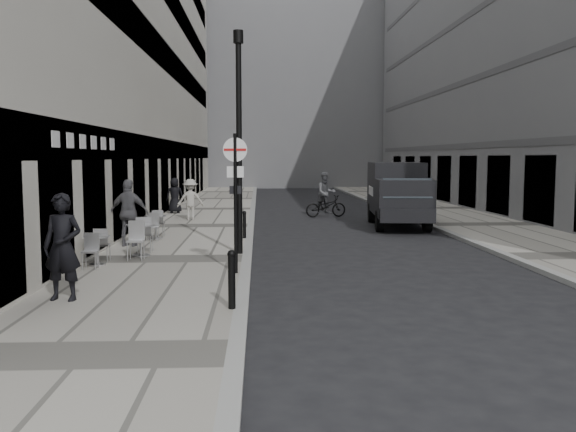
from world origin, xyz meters
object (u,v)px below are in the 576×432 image
at_px(lamppost, 239,131).
at_px(sign_post, 235,184).
at_px(cyclist, 326,200).
at_px(panel_van, 397,191).
at_px(walking_man, 63,247).

bearing_deg(lamppost, sign_post, -90.00).
bearing_deg(cyclist, panel_van, -71.21).
bearing_deg(cyclist, walking_man, -125.46).
distance_m(walking_man, cyclist, 17.69).
distance_m(panel_van, cyclist, 4.55).
bearing_deg(panel_van, lamppost, -123.48).
height_order(walking_man, sign_post, sign_post).
relative_size(lamppost, cyclist, 2.89).
bearing_deg(panel_van, walking_man, -119.92).
xyz_separation_m(sign_post, lamppost, (0.00, 2.79, 1.28)).
bearing_deg(panel_van, sign_post, -114.87).
xyz_separation_m(walking_man, panel_van, (9.01, 12.61, 0.31)).
height_order(lamppost, cyclist, lamppost).
relative_size(walking_man, panel_van, 0.36).
xyz_separation_m(lamppost, cyclist, (3.56, 11.15, -2.61)).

